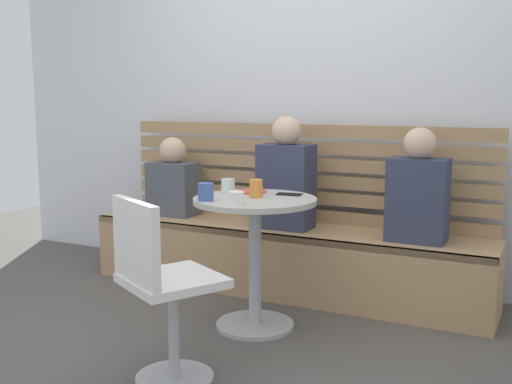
{
  "coord_description": "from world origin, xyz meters",
  "views": [
    {
      "loc": [
        1.61,
        -2.44,
        1.28
      ],
      "look_at": [
        0.06,
        0.66,
        0.75
      ],
      "focal_mm": 43.13,
      "sensor_mm": 36.0,
      "label": 1
    }
  ],
  "objects": [
    {
      "name": "cafe_table",
      "position": [
        0.12,
        0.53,
        0.52
      ],
      "size": [
        0.68,
        0.68,
        0.74
      ],
      "color": "#ADADB2",
      "rests_on": "ground"
    },
    {
      "name": "cup_ceramic_white",
      "position": [
        0.14,
        0.28,
        0.78
      ],
      "size": [
        0.08,
        0.08,
        0.07
      ],
      "primitive_type": "cylinder",
      "color": "white",
      "rests_on": "cafe_table"
    },
    {
      "name": "person_adult",
      "position": [
        0.02,
        1.17,
        0.77
      ],
      "size": [
        0.34,
        0.22,
        0.73
      ],
      "color": "#333851",
      "rests_on": "booth_bench"
    },
    {
      "name": "cup_glass_short",
      "position": [
        -0.11,
        0.64,
        0.78
      ],
      "size": [
        0.08,
        0.08,
        0.08
      ],
      "primitive_type": "cylinder",
      "color": "silver",
      "rests_on": "cafe_table"
    },
    {
      "name": "cup_tumbler_orange",
      "position": [
        0.12,
        0.54,
        0.79
      ],
      "size": [
        0.07,
        0.07,
        0.1
      ],
      "primitive_type": "cylinder",
      "color": "orange",
      "rests_on": "cafe_table"
    },
    {
      "name": "plate_small",
      "position": [
        0.02,
        0.69,
        0.75
      ],
      "size": [
        0.17,
        0.17,
        0.01
      ],
      "primitive_type": "cylinder",
      "color": "#DB4C42",
      "rests_on": "cafe_table"
    },
    {
      "name": "back_wall",
      "position": [
        0.0,
        1.64,
        1.45
      ],
      "size": [
        5.2,
        0.1,
        2.9
      ],
      "primitive_type": "cube",
      "color": "silver",
      "rests_on": "ground"
    },
    {
      "name": "cup_mug_blue",
      "position": [
        -0.07,
        0.33,
        0.79
      ],
      "size": [
        0.08,
        0.08,
        0.09
      ],
      "primitive_type": "cylinder",
      "color": "#3D5B9E",
      "rests_on": "cafe_table"
    },
    {
      "name": "person_child_left",
      "position": [
        0.87,
        1.18,
        0.74
      ],
      "size": [
        0.34,
        0.22,
        0.67
      ],
      "color": "#333851",
      "rests_on": "booth_bench"
    },
    {
      "name": "booth_backrest",
      "position": [
        0.0,
        1.44,
        0.78
      ],
      "size": [
        2.65,
        0.04,
        0.67
      ],
      "color": "#A68157",
      "rests_on": "booth_bench"
    },
    {
      "name": "white_chair",
      "position": [
        0.05,
        -0.28,
        0.46
      ],
      "size": [
        0.54,
        0.54,
        0.85
      ],
      "color": "#ADADB2",
      "rests_on": "ground"
    },
    {
      "name": "ground",
      "position": [
        0.0,
        0.0,
        0.0
      ],
      "size": [
        8.0,
        8.0,
        0.0
      ],
      "primitive_type": "plane",
      "color": "#514C47"
    },
    {
      "name": "person_child_middle",
      "position": [
        -0.89,
        1.22,
        0.69
      ],
      "size": [
        0.34,
        0.22,
        0.56
      ],
      "color": "#4C515B",
      "rests_on": "booth_bench"
    },
    {
      "name": "phone_on_table",
      "position": [
        0.25,
        0.7,
        0.74
      ],
      "size": [
        0.15,
        0.09,
        0.01
      ],
      "primitive_type": "cube",
      "rotation": [
        0.0,
        0.0,
        1.69
      ],
      "color": "black",
      "rests_on": "cafe_table"
    },
    {
      "name": "booth_bench",
      "position": [
        0.0,
        1.2,
        0.22
      ],
      "size": [
        2.7,
        0.52,
        0.44
      ],
      "color": "tan",
      "rests_on": "ground"
    }
  ]
}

